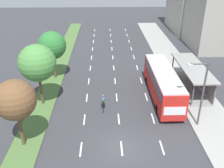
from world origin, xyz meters
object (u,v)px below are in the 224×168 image
at_px(bus_shelter, 194,75).
at_px(median_tree_third, 52,46).
at_px(cyclist, 103,103).
at_px(streetlight, 201,91).
at_px(median_tree_nearest, 15,100).
at_px(median_tree_second, 37,63).
at_px(bus, 163,81).

bearing_deg(bus_shelter, median_tree_third, 168.35).
height_order(cyclist, median_tree_third, median_tree_third).
distance_m(cyclist, median_tree_third, 11.12).
height_order(cyclist, streetlight, streetlight).
relative_size(bus_shelter, streetlight, 1.48).
bearing_deg(median_tree_third, cyclist, -51.35).
height_order(median_tree_nearest, median_tree_second, median_tree_second).
xyz_separation_m(bus_shelter, median_tree_second, (-17.86, -3.27, 3.09)).
xyz_separation_m(median_tree_nearest, median_tree_third, (0.43, 13.80, 0.06)).
distance_m(median_tree_nearest, median_tree_third, 13.81).
height_order(bus, cyclist, bus).
distance_m(bus_shelter, bus, 4.75).
xyz_separation_m(cyclist, median_tree_nearest, (-6.95, -5.64, 3.76)).
xyz_separation_m(bus, median_tree_third, (-13.34, 5.69, 2.55)).
bearing_deg(cyclist, bus, 19.87).
height_order(bus_shelter, cyclist, bus_shelter).
xyz_separation_m(median_tree_second, median_tree_third, (0.24, 6.90, -0.34)).
relative_size(bus_shelter, bus, 0.85).
bearing_deg(median_tree_second, median_tree_third, 88.03).
bearing_deg(median_tree_second, median_tree_nearest, -91.61).
distance_m(bus_shelter, streetlight, 8.33).
height_order(median_tree_second, median_tree_third, median_tree_second).
distance_m(median_tree_second, streetlight, 16.42).
height_order(bus_shelter, median_tree_third, median_tree_third).
relative_size(median_tree_nearest, median_tree_second, 0.90).
relative_size(cyclist, median_tree_third, 0.29).
bearing_deg(median_tree_second, streetlight, -16.04).
height_order(bus, median_tree_second, median_tree_second).
height_order(bus_shelter, median_tree_nearest, median_tree_nearest).
bearing_deg(median_tree_third, bus_shelter, -11.65).
bearing_deg(bus, median_tree_nearest, -149.51).
relative_size(median_tree_nearest, streetlight, 0.94).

